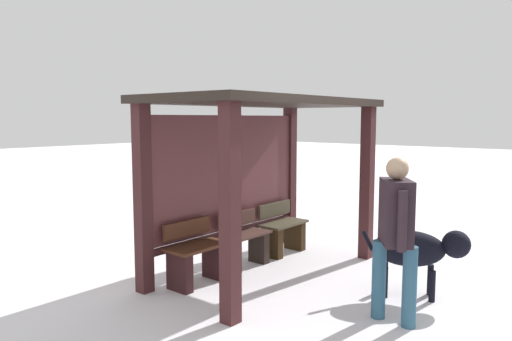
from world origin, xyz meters
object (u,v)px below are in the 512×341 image
Objects in this scene: bus_shelter at (254,144)px; person_walking at (396,227)px; bench_right_inside at (283,232)px; bench_left_inside at (197,258)px; dog at (417,249)px; bench_center_inside at (244,244)px.

person_walking is (-0.42, -2.15, -0.71)m from bus_shelter.
bus_shelter is 4.08× the size of bench_right_inside.
bus_shelter is at bearing -11.36° from bench_left_inside.
dog is (0.40, -2.07, -1.13)m from bus_shelter.
bus_shelter reaches higher than bench_left_inside.
bench_left_inside is at bearing 168.64° from bus_shelter.
bench_left_inside is 2.60m from dog.
bench_left_inside is at bearing -179.97° from bench_right_inside.
bench_center_inside is 0.48× the size of person_walking.
person_walking reaches higher than bench_left_inside.
bus_shelter is 1.95× the size of person_walking.
bench_left_inside is 0.89m from bench_center_inside.
person_walking is (-1.31, -2.33, 0.65)m from bench_right_inside.
bench_center_inside is at bearing 0.05° from bench_left_inside.
bench_left_inside is 1.00× the size of bench_center_inside.
person_walking is at bearing -174.15° from dog.
bus_shelter reaches higher than person_walking.
person_walking is at bearing -78.65° from bench_left_inside.
bench_right_inside is 0.48× the size of person_walking.
dog is at bearing -60.12° from bench_left_inside.
bus_shelter is 1.38m from bench_center_inside.
bench_left_inside is at bearing 101.35° from person_walking.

